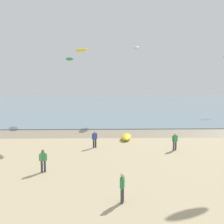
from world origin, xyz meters
name	(u,v)px	position (x,y,z in m)	size (l,w,h in m)	color
wet_sand_strip	(90,134)	(0.00, 26.68, 0.00)	(120.00, 5.24, 0.01)	gray
sea	(98,104)	(0.00, 64.31, 0.05)	(160.00, 70.00, 0.10)	slate
person_nearest_camera	(122,187)	(2.91, 7.38, 0.92)	(0.30, 0.56, 1.71)	#383842
person_by_waterline	(175,141)	(8.66, 18.56, 0.92)	(0.56, 0.29, 1.71)	#383842
person_right_flank	(95,139)	(0.90, 19.74, 0.92)	(0.52, 0.36, 1.71)	#232328
person_far_down_beach	(43,160)	(-2.64, 12.58, 0.92)	(0.56, 0.30, 1.71)	#383842
grounded_kite	(126,137)	(4.34, 23.31, 0.30)	(2.97, 1.07, 0.59)	yellow
kite_aloft_0	(82,50)	(-0.76, 25.53, 10.11)	(2.39, 0.77, 0.38)	yellow
kite_aloft_2	(70,59)	(-3.79, 38.36, 9.93)	(3.02, 0.97, 0.48)	green
kite_aloft_6	(136,48)	(7.08, 38.54, 11.70)	(3.11, 1.00, 0.50)	white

